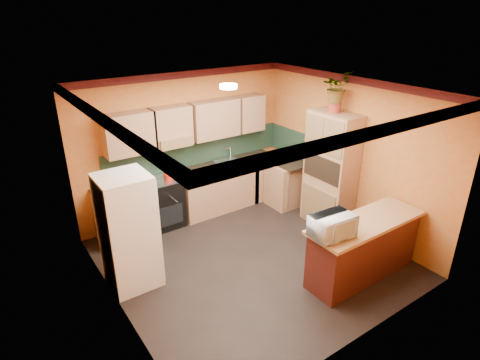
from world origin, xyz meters
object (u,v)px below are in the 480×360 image
pantry (331,171)px  microwave (332,226)px  breakfast_bar (363,250)px  fridge (128,232)px  base_cabinets_back (194,195)px  stove (164,202)px

pantry → microwave: bearing=-136.0°
pantry → microwave: (-1.47, -1.42, 0.04)m
pantry → breakfast_bar: size_ratio=1.17×
breakfast_bar → fridge: bearing=148.0°
pantry → breakfast_bar: (-0.74, -1.42, -0.61)m
base_cabinets_back → fridge: 2.20m
base_cabinets_back → pantry: (1.87, -1.65, 0.61)m
fridge → pantry: 3.62m
base_cabinets_back → stove: (-0.62, -0.00, 0.02)m
pantry → breakfast_bar: 1.71m
fridge → microwave: size_ratio=3.02×
fridge → stove: bearing=49.4°
stove → microwave: (1.03, -3.07, 0.63)m
stove → breakfast_bar: (1.75, -3.07, -0.02)m
fridge → microwave: (2.13, -1.78, 0.24)m
microwave → pantry: bearing=48.7°
base_cabinets_back → microwave: size_ratio=6.47×
base_cabinets_back → fridge: (-1.73, -1.29, 0.41)m
base_cabinets_back → microwave: (0.40, -3.07, 0.65)m
fridge → breakfast_bar: size_ratio=0.94×
stove → pantry: pantry is taller
stove → pantry: size_ratio=0.43×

